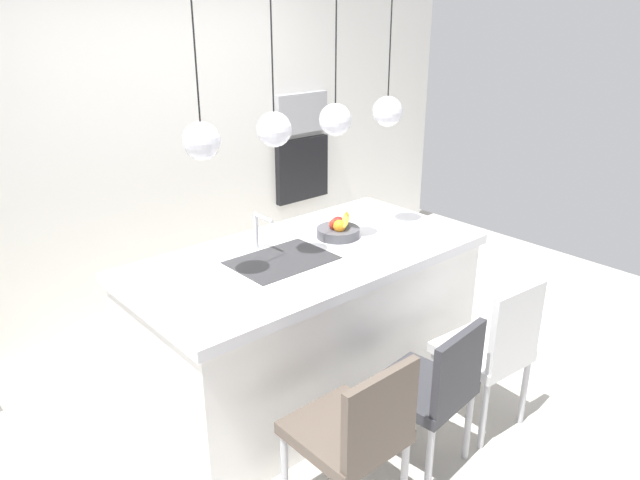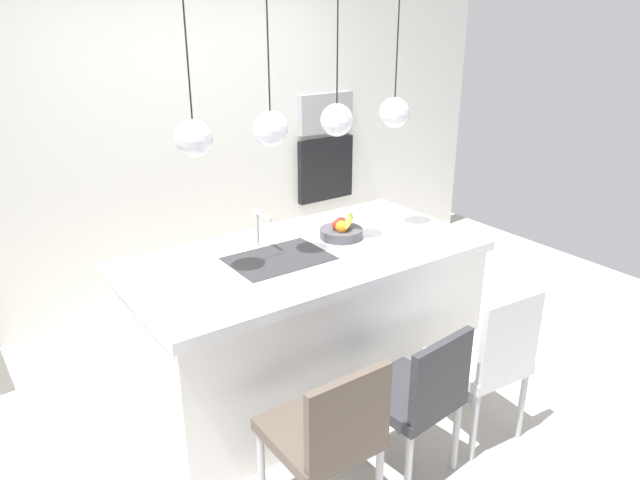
% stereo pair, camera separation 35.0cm
% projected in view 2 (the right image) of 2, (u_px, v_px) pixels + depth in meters
% --- Properties ---
extents(floor, '(6.60, 6.60, 0.00)m').
position_uv_depth(floor, '(307.00, 385.00, 3.81)').
color(floor, '#BCB7AD').
rests_on(floor, ground).
extents(back_wall, '(6.00, 0.10, 2.60)m').
position_uv_depth(back_wall, '(186.00, 139.00, 4.59)').
color(back_wall, silver).
rests_on(back_wall, ground).
extents(kitchen_island, '(2.07, 1.05, 0.92)m').
position_uv_depth(kitchen_island, '(307.00, 321.00, 3.64)').
color(kitchen_island, white).
rests_on(kitchen_island, ground).
extents(sink_basin, '(0.56, 0.40, 0.02)m').
position_uv_depth(sink_basin, '(279.00, 259.00, 3.38)').
color(sink_basin, '#2D2D30').
rests_on(sink_basin, kitchen_island).
extents(faucet, '(0.02, 0.17, 0.22)m').
position_uv_depth(faucet, '(259.00, 224.00, 3.48)').
color(faucet, silver).
rests_on(faucet, kitchen_island).
extents(fruit_bowl, '(0.26, 0.26, 0.15)m').
position_uv_depth(fruit_bowl, '(341.00, 230.00, 3.66)').
color(fruit_bowl, '#4C4C51').
rests_on(fruit_bowl, kitchen_island).
extents(microwave, '(0.54, 0.08, 0.34)m').
position_uv_depth(microwave, '(325.00, 113.00, 5.19)').
color(microwave, '#9E9EA3').
rests_on(microwave, back_wall).
extents(oven, '(0.56, 0.08, 0.56)m').
position_uv_depth(oven, '(325.00, 169.00, 5.37)').
color(oven, black).
rests_on(oven, back_wall).
extents(chair_near, '(0.44, 0.47, 0.87)m').
position_uv_depth(chair_near, '(328.00, 433.00, 2.63)').
color(chair_near, brown).
rests_on(chair_near, ground).
extents(chair_middle, '(0.47, 0.47, 0.84)m').
position_uv_depth(chair_middle, '(417.00, 393.00, 2.93)').
color(chair_middle, '#333338').
rests_on(chair_middle, ground).
extents(chair_far, '(0.45, 0.47, 0.91)m').
position_uv_depth(chair_far, '(488.00, 357.00, 3.19)').
color(chair_far, silver).
rests_on(chair_far, ground).
extents(pendant_light_left, '(0.18, 0.18, 0.78)m').
position_uv_depth(pendant_light_left, '(194.00, 138.00, 2.86)').
color(pendant_light_left, silver).
extents(pendant_light_center_left, '(0.18, 0.18, 0.78)m').
position_uv_depth(pendant_light_center_left, '(270.00, 128.00, 3.09)').
color(pendant_light_center_left, silver).
extents(pendant_light_center_right, '(0.18, 0.18, 0.78)m').
position_uv_depth(pendant_light_center_right, '(337.00, 120.00, 3.32)').
color(pendant_light_center_right, silver).
extents(pendant_light_right, '(0.18, 0.18, 0.78)m').
position_uv_depth(pendant_light_right, '(394.00, 112.00, 3.55)').
color(pendant_light_right, silver).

